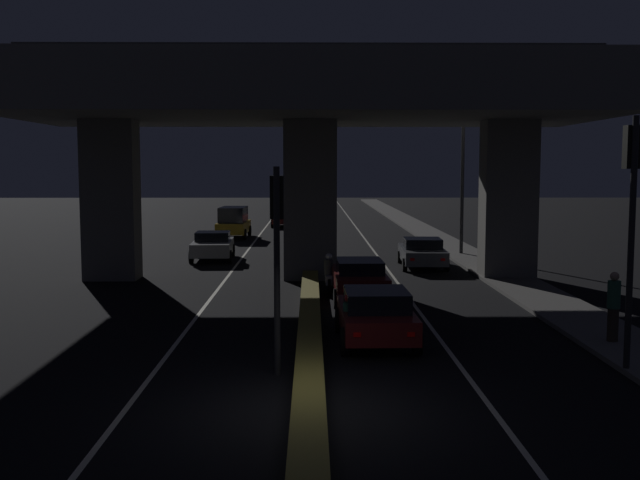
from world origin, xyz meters
name	(u,v)px	position (x,y,z in m)	size (l,w,h in m)	color
ground_plane	(309,410)	(0.00, 0.00, 0.00)	(200.00, 200.00, 0.00)	black
lane_line_left_inner	(258,238)	(-3.49, 35.00, 0.00)	(0.12, 126.00, 0.00)	beige
lane_line_right_inner	(364,237)	(3.49, 35.00, 0.00)	(0.12, 126.00, 0.00)	beige
median_divider	(311,234)	(0.00, 35.00, 0.22)	(0.61, 126.00, 0.44)	olive
sidewalk_right	(454,248)	(8.07, 28.00, 0.07)	(2.20, 126.00, 0.13)	#5B5956
elevated_overpass	(310,103)	(0.00, 16.80, 7.19)	(23.76, 10.77, 9.55)	slate
traffic_light_left_of_median	(277,233)	(-0.71, 2.51, 3.15)	(0.30, 0.49, 4.60)	black
traffic_light_right_of_median	(631,200)	(7.07, 2.50, 3.86)	(0.30, 0.49, 5.70)	black
street_lamp	(456,165)	(7.51, 24.82, 4.69)	(2.45, 0.32, 7.88)	#2D2D30
car_dark_red_lead	(376,315)	(1.72, 5.35, 0.76)	(2.03, 4.04, 1.44)	#591414
car_dark_red_second	(359,279)	(1.69, 11.60, 0.77)	(1.96, 4.29, 1.45)	#591414
car_grey_third	(422,252)	(5.15, 20.31, 0.69)	(2.18, 4.55, 1.35)	#515459
car_silver_lead_oncoming	(213,245)	(-4.86, 23.22, 0.72)	(2.19, 4.32, 1.39)	gray
car_taxi_yellow_second_oncoming	(233,222)	(-5.05, 34.93, 1.06)	(2.07, 4.32, 2.02)	gold
car_dark_red_third_oncoming	(285,215)	(-2.04, 44.32, 0.86)	(1.97, 4.55, 1.66)	#591414
car_white_fourth_oncoming	(290,209)	(-1.99, 55.65, 0.77)	(2.00, 4.79, 1.49)	silver
motorcycle_black_filtering_near	(349,324)	(1.01, 4.90, 0.60)	(0.34, 1.88, 1.40)	black
motorcycle_white_filtering_mid	(329,277)	(0.68, 13.05, 0.63)	(0.32, 1.88, 1.49)	black
motorcycle_red_filtering_far	(326,257)	(0.72, 19.31, 0.60)	(0.33, 1.74, 1.40)	black
pedestrian_on_sidewalk	(614,306)	(7.79, 4.98, 1.04)	(0.33, 0.33, 1.80)	#2D261E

